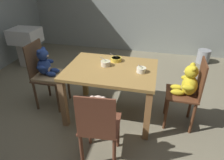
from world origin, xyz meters
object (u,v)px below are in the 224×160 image
object	(u,v)px
porridge_bowl_white_near_right	(141,70)
dining_table	(111,76)
sink_basin	(26,42)
metal_pail	(203,56)
teddy_chair_near_front	(99,119)
porridge_bowl_yellow_far_center	(116,59)
teddy_chair_near_left	(46,69)
teddy_chair_near_right	(188,86)
porridge_bowl_cream_center	(106,63)

from	to	relation	value
porridge_bowl_white_near_right	dining_table	bearing A→B (deg)	176.74
sink_basin	metal_pail	xyz separation A→B (m)	(3.57, 0.96, -0.36)
teddy_chair_near_front	porridge_bowl_yellow_far_center	distance (m)	1.05
teddy_chair_near_front	porridge_bowl_yellow_far_center	xyz separation A→B (m)	(-0.06, 1.04, 0.17)
dining_table	teddy_chair_near_left	size ratio (longest dim) A/B	1.20
dining_table	teddy_chair_near_right	distance (m)	0.94
porridge_bowl_yellow_far_center	porridge_bowl_white_near_right	size ratio (longest dim) A/B	1.26
porridge_bowl_yellow_far_center	sink_basin	distance (m)	2.28
teddy_chair_near_right	porridge_bowl_yellow_far_center	xyz separation A→B (m)	(-0.93, 0.23, 0.15)
teddy_chair_near_right	porridge_bowl_white_near_right	xyz separation A→B (m)	(-0.56, -0.03, 0.16)
metal_pail	porridge_bowl_yellow_far_center	bearing A→B (deg)	-128.24
teddy_chair_near_right	porridge_bowl_cream_center	world-z (taller)	teddy_chair_near_right
porridge_bowl_white_near_right	metal_pail	xyz separation A→B (m)	(1.14, 2.17, -0.59)
teddy_chair_near_right	porridge_bowl_yellow_far_center	bearing A→B (deg)	-12.86
teddy_chair_near_right	sink_basin	world-z (taller)	teddy_chair_near_right
teddy_chair_near_right	porridge_bowl_white_near_right	world-z (taller)	teddy_chair_near_right
teddy_chair_near_right	porridge_bowl_yellow_far_center	world-z (taller)	teddy_chair_near_right
dining_table	porridge_bowl_white_near_right	distance (m)	0.41
dining_table	porridge_bowl_yellow_far_center	world-z (taller)	porridge_bowl_yellow_far_center
teddy_chair_near_left	metal_pail	size ratio (longest dim) A/B	3.32
porridge_bowl_white_near_right	metal_pail	bearing A→B (deg)	62.21
dining_table	teddy_chair_near_front	bearing A→B (deg)	-84.58
sink_basin	teddy_chair_near_front	bearing A→B (deg)	-43.07
teddy_chair_near_left	porridge_bowl_yellow_far_center	bearing A→B (deg)	11.88
dining_table	teddy_chair_near_right	bearing A→B (deg)	0.27
teddy_chair_near_front	metal_pail	distance (m)	3.31
teddy_chair_near_front	porridge_bowl_yellow_far_center	size ratio (longest dim) A/B	6.08
porridge_bowl_white_near_right	sink_basin	distance (m)	2.72
metal_pail	porridge_bowl_cream_center	bearing A→B (deg)	-127.59
sink_basin	teddy_chair_near_right	bearing A→B (deg)	-21.54
porridge_bowl_yellow_far_center	teddy_chair_near_right	bearing A→B (deg)	-13.82
sink_basin	metal_pail	size ratio (longest dim) A/B	2.70
porridge_bowl_cream_center	sink_basin	size ratio (longest dim) A/B	0.17
teddy_chair_near_right	porridge_bowl_yellow_far_center	distance (m)	0.97
porridge_bowl_cream_center	porridge_bowl_white_near_right	bearing A→B (deg)	-9.69
teddy_chair_near_left	porridge_bowl_yellow_far_center	world-z (taller)	teddy_chair_near_left
porridge_bowl_cream_center	porridge_bowl_yellow_far_center	world-z (taller)	porridge_bowl_cream_center
teddy_chair_near_right	metal_pail	bearing A→B (deg)	-104.19
dining_table	porridge_bowl_yellow_far_center	bearing A→B (deg)	86.77
teddy_chair_near_left	porridge_bowl_yellow_far_center	distance (m)	0.99
teddy_chair_near_front	metal_pail	xyz separation A→B (m)	(1.45, 2.95, -0.42)
teddy_chair_near_front	sink_basin	bearing A→B (deg)	41.63
teddy_chair_near_left	metal_pail	bearing A→B (deg)	40.33
porridge_bowl_yellow_far_center	sink_basin	world-z (taller)	porridge_bowl_yellow_far_center
metal_pail	dining_table	bearing A→B (deg)	-125.32
dining_table	porridge_bowl_cream_center	xyz separation A→B (m)	(-0.09, 0.06, 0.15)
porridge_bowl_cream_center	metal_pail	xyz separation A→B (m)	(1.61, 2.09, -0.60)
dining_table	porridge_bowl_cream_center	distance (m)	0.18
porridge_bowl_yellow_far_center	porridge_bowl_cream_center	bearing A→B (deg)	-119.68
teddy_chair_near_front	porridge_bowl_white_near_right	world-z (taller)	teddy_chair_near_front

